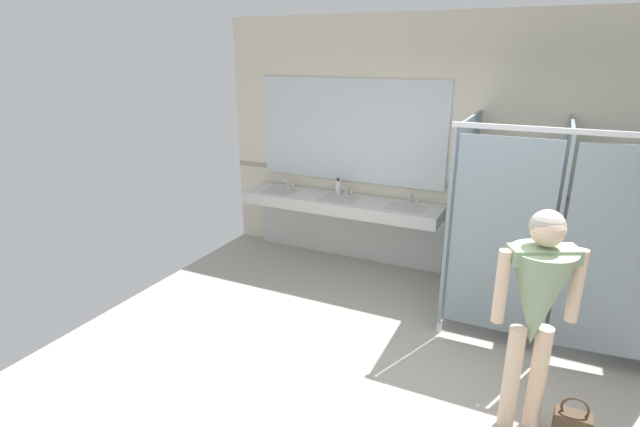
% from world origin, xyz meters
% --- Properties ---
extents(ground_plane, '(6.39, 5.53, 0.10)m').
position_xyz_m(ground_plane, '(0.00, 0.00, -0.05)').
color(ground_plane, '#9E998E').
extents(wall_back, '(6.39, 0.12, 2.91)m').
position_xyz_m(wall_back, '(0.00, 2.52, 1.45)').
color(wall_back, beige).
rests_on(wall_back, ground_plane).
extents(wall_back_tile_band, '(6.39, 0.01, 0.06)m').
position_xyz_m(wall_back_tile_band, '(0.00, 2.46, 1.05)').
color(wall_back_tile_band, '#9E937F').
rests_on(wall_back_tile_band, wall_back).
extents(vanity_counter, '(2.45, 0.56, 0.94)m').
position_xyz_m(vanity_counter, '(-1.57, 2.25, 0.61)').
color(vanity_counter, silver).
rests_on(vanity_counter, ground_plane).
extents(mirror_panel, '(2.35, 0.02, 1.23)m').
position_xyz_m(mirror_panel, '(-1.57, 2.45, 1.59)').
color(mirror_panel, silver).
rests_on(mirror_panel, wall_back).
extents(bathroom_stalls, '(1.78, 1.42, 1.95)m').
position_xyz_m(bathroom_stalls, '(0.77, 1.56, 1.02)').
color(bathroom_stalls, gray).
rests_on(bathroom_stalls, ground_plane).
extents(person_standing, '(0.54, 0.54, 1.58)m').
position_xyz_m(person_standing, '(0.68, 0.13, 0.99)').
color(person_standing, beige).
rests_on(person_standing, ground_plane).
extents(handbag, '(0.23, 0.12, 0.35)m').
position_xyz_m(handbag, '(1.01, 0.12, 0.12)').
color(handbag, '#3F2D1E').
rests_on(handbag, ground_plane).
extents(soap_dispenser, '(0.07, 0.07, 0.20)m').
position_xyz_m(soap_dispenser, '(-1.67, 2.33, 0.91)').
color(soap_dispenser, white).
rests_on(soap_dispenser, vanity_counter).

